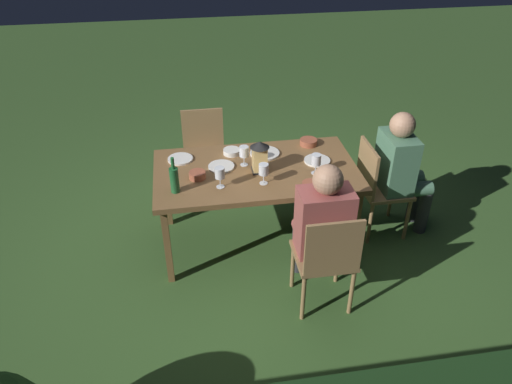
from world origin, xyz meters
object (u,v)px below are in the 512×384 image
person_in_rust (321,223)px  plate_b (317,161)px  lantern_centerpiece (260,155)px  wine_glass_b (316,160)px  chair_head_near (378,185)px  chair_side_right_a (327,257)px  plate_d (265,153)px  bowl_bread (310,185)px  plate_a (221,167)px  plate_c (180,159)px  dining_table (256,175)px  bowl_olives (308,142)px  chair_side_left_b (205,151)px  wine_glass_c (244,152)px  person_in_green (402,168)px  wine_glass_d (264,170)px  bowl_dip (232,151)px  bowl_salad (197,175)px  wine_glass_a (220,174)px  green_bottle_on_table (174,179)px

person_in_rust → plate_b: 0.72m
lantern_centerpiece → wine_glass_b: bearing=166.3°
chair_head_near → chair_side_right_a: same height
plate_d → bowl_bread: bowl_bread is taller
plate_a → plate_c: size_ratio=1.02×
dining_table → lantern_centerpiece: size_ratio=6.20×
lantern_centerpiece → plate_d: (-0.09, -0.27, -0.14)m
bowl_olives → plate_c: bearing=4.5°
lantern_centerpiece → plate_c: lantern_centerpiece is taller
wine_glass_b → chair_side_left_b: bearing=-50.1°
wine_glass_c → plate_d: (-0.20, -0.16, -0.11)m
chair_side_right_a → plate_d: 1.15m
chair_side_left_b → bowl_bread: 1.43m
dining_table → chair_side_right_a: (-0.37, 0.85, -0.20)m
person_in_green → wine_glass_d: person_in_green is taller
plate_d → bowl_olives: size_ratio=1.68×
plate_c → bowl_dip: (-0.44, -0.03, 0.01)m
chair_head_near → chair_side_left_b: 1.67m
chair_head_near → wine_glass_d: (1.05, 0.22, 0.38)m
person_in_green → bowl_salad: person_in_green is taller
wine_glass_d → bowl_dip: (0.19, -0.51, -0.10)m
chair_side_left_b → chair_head_near: bearing=149.5°
chair_head_near → person_in_green: 0.25m
dining_table → chair_side_right_a: bearing=113.5°
chair_head_near → plate_d: 1.02m
wine_glass_d → plate_d: (-0.09, -0.46, -0.11)m
wine_glass_b → wine_glass_d: (0.43, 0.08, 0.00)m
wine_glass_d → bowl_olives: bearing=-131.5°
plate_d → bowl_bread: size_ratio=1.95×
plate_a → bowl_bread: bowl_bread is taller
person_in_rust → bowl_bread: 0.34m
wine_glass_c → bowl_bread: bearing=136.6°
lantern_centerpiece → bowl_salad: bearing=3.4°
chair_side_right_a → bowl_bread: bearing=-89.2°
wine_glass_b → plate_b: wine_glass_b is taller
person_in_rust → wine_glass_a: bearing=-32.3°
person_in_green → person_in_rust: size_ratio=1.00×
chair_side_left_b → wine_glass_d: bearing=110.1°
chair_head_near → bowl_bread: chair_head_near is taller
person_in_green → green_bottle_on_table: 1.94m
plate_b → plate_c: bearing=-10.5°
chair_side_left_b → wine_glass_c: (-0.28, 0.77, 0.38)m
green_bottle_on_table → person_in_green: bearing=-173.1°
chair_side_right_a → wine_glass_a: (0.68, -0.63, 0.38)m
wine_glass_a → green_bottle_on_table: bearing=1.6°
dining_table → wine_glass_a: wine_glass_a is taller
chair_side_right_a → bowl_bread: size_ratio=6.74×
chair_side_right_a → wine_glass_c: wine_glass_c is taller
plate_b → plate_d: bearing=-25.6°
chair_side_left_b → wine_glass_a: size_ratio=5.15×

